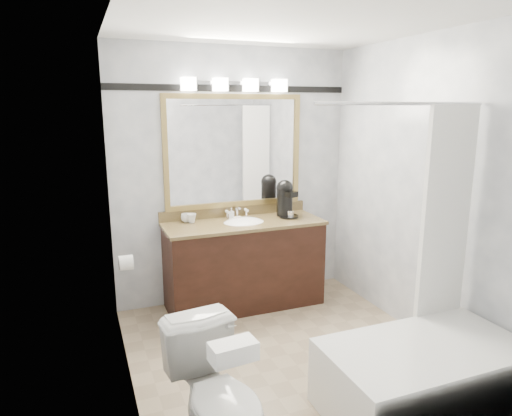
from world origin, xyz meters
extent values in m
cube|color=gray|center=(0.00, 0.00, -0.01)|extent=(2.40, 2.60, 0.01)
cube|color=white|center=(0.00, 0.00, 2.50)|extent=(2.40, 2.60, 0.01)
cube|color=silver|center=(0.00, 1.30, 1.25)|extent=(2.40, 0.01, 2.50)
cube|color=silver|center=(0.00, -1.30, 1.25)|extent=(2.40, 0.01, 2.50)
cube|color=silver|center=(-1.20, 0.00, 1.25)|extent=(0.01, 2.60, 2.50)
cube|color=silver|center=(1.20, 0.00, 1.25)|extent=(0.01, 2.60, 2.50)
cube|color=black|center=(0.00, 1.01, 0.41)|extent=(1.50, 0.55, 0.82)
cube|color=olive|center=(0.00, 1.01, 0.83)|extent=(1.53, 0.58, 0.03)
cube|color=olive|center=(0.00, 1.29, 0.90)|extent=(1.53, 0.03, 0.10)
ellipsoid|color=white|center=(0.00, 1.01, 0.82)|extent=(0.44, 0.34, 0.14)
cube|color=#9F8347|center=(0.00, 1.28, 2.02)|extent=(1.40, 0.04, 0.05)
cube|color=#9F8347|center=(0.00, 1.28, 0.97)|extent=(1.40, 0.04, 0.05)
cube|color=#9F8347|center=(-0.68, 1.28, 1.50)|extent=(0.05, 0.04, 1.00)
cube|color=#9F8347|center=(0.68, 1.28, 1.50)|extent=(0.05, 0.04, 1.00)
cube|color=white|center=(0.00, 1.29, 1.50)|extent=(1.30, 0.01, 1.00)
cube|color=silver|center=(0.00, 1.27, 2.15)|extent=(0.90, 0.05, 0.03)
cube|color=white|center=(-0.45, 1.22, 2.13)|extent=(0.12, 0.12, 0.12)
cube|color=white|center=(-0.15, 1.22, 2.13)|extent=(0.12, 0.12, 0.12)
cube|color=white|center=(0.15, 1.22, 2.13)|extent=(0.12, 0.12, 0.12)
cube|color=white|center=(0.45, 1.22, 2.13)|extent=(0.12, 0.12, 0.12)
cube|color=black|center=(0.00, 1.29, 2.10)|extent=(2.40, 0.01, 0.06)
cube|color=white|center=(0.53, -0.92, 0.23)|extent=(1.30, 0.72, 0.45)
cylinder|color=silver|center=(0.53, -0.54, 1.95)|extent=(1.30, 0.02, 0.02)
cube|color=white|center=(0.95, -0.55, 1.18)|extent=(0.40, 0.04, 1.55)
cylinder|color=white|center=(-1.14, 0.66, 0.70)|extent=(0.11, 0.12, 0.12)
imported|color=white|center=(-0.83, -0.87, 0.38)|extent=(0.52, 0.80, 0.76)
cube|color=white|center=(-0.83, -1.12, 0.81)|extent=(0.23, 0.14, 0.09)
cylinder|color=black|center=(0.48, 1.02, 0.86)|extent=(0.19, 0.19, 0.02)
cylinder|color=black|center=(0.46, 1.08, 1.00)|extent=(0.16, 0.16, 0.28)
sphere|color=black|center=(0.46, 1.08, 1.14)|extent=(0.17, 0.17, 0.17)
cube|color=black|center=(0.48, 1.00, 1.09)|extent=(0.14, 0.14, 0.05)
cylinder|color=silver|center=(0.48, 1.00, 0.89)|extent=(0.06, 0.06, 0.06)
imported|color=white|center=(-0.51, 1.21, 0.89)|extent=(0.13, 0.13, 0.08)
imported|color=white|center=(-0.47, 1.18, 0.89)|extent=(0.10, 0.10, 0.08)
imported|color=white|center=(-0.07, 1.16, 0.91)|extent=(0.06, 0.06, 0.11)
cube|color=beige|center=(-0.03, 1.13, 0.86)|extent=(0.09, 0.06, 0.03)
camera|label=1|loc=(-1.44, -2.97, 1.93)|focal=32.00mm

